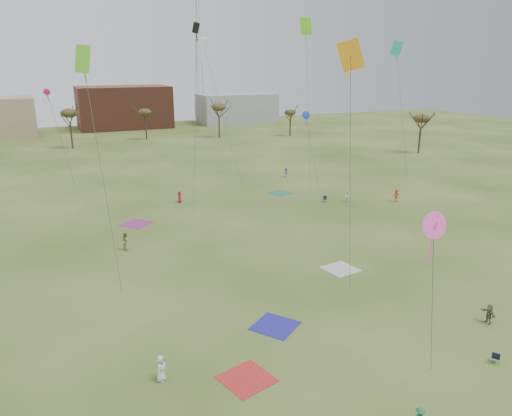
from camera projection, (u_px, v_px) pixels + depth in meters
name	position (u px, v px, depth m)	size (l,w,h in m)	color
ground	(318.00, 317.00, 37.71)	(260.00, 260.00, 0.00)	#394D18
flyer_near_left	(161.00, 368.00, 29.92)	(0.85, 0.56, 1.75)	silver
spectator_fore_b	(126.00, 241.00, 50.79)	(0.96, 0.75, 1.98)	#93925D
spectator_fore_c	(489.00, 314.00, 36.57)	(1.44, 0.46, 1.55)	#635F47
flyer_mid_b	(396.00, 195.00, 68.21)	(1.21, 0.70, 1.88)	#C54624
spectator_mid_e	(348.00, 196.00, 68.09)	(0.83, 0.64, 1.70)	white
flyer_far_b	(180.00, 197.00, 67.85)	(0.81, 0.53, 1.65)	maroon
flyer_far_c	(286.00, 173.00, 82.79)	(1.01, 0.58, 1.57)	navy
blanket_red	(247.00, 379.00, 30.30)	(2.92, 2.92, 0.03)	red
blanket_blue	(275.00, 326.00, 36.37)	(3.02, 3.02, 0.03)	#2825A1
blanket_cream	(341.00, 269.00, 46.30)	(2.89, 2.89, 0.03)	silver
blanket_plum	(136.00, 224.00, 59.20)	(3.11, 3.11, 0.03)	#962E79
blanket_olive	(280.00, 193.00, 72.90)	(3.06, 3.06, 0.03)	#2D7E56
camp_chair_center	(495.00, 359.00, 31.88)	(0.74, 0.73, 0.87)	#15163A
camp_chair_right	(325.00, 200.00, 68.30)	(0.74, 0.74, 0.87)	#141A37
kites_aloft	(230.00, 65.00, 56.96)	(66.98, 57.57, 24.20)	red
tree_line	(118.00, 119.00, 103.82)	(117.44, 49.32, 8.91)	#3A2B1E
building_brick	(124.00, 107.00, 142.96)	(26.00, 16.00, 12.00)	brown
building_grey	(237.00, 108.00, 155.15)	(24.00, 12.00, 9.00)	gray
radio_tower	(199.00, 60.00, 153.15)	(1.51, 1.72, 41.00)	#9EA3A8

